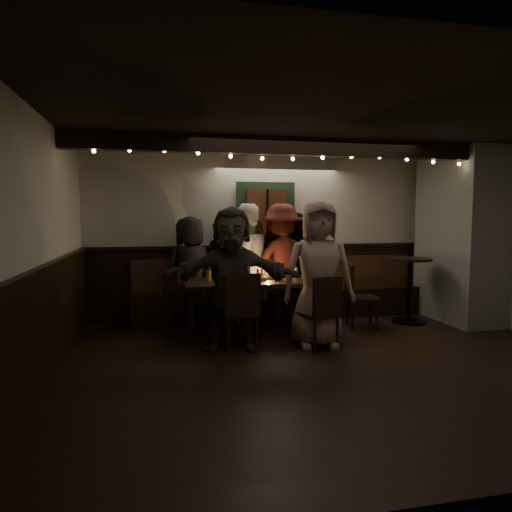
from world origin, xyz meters
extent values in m
cube|color=black|center=(0.00, 0.00, -0.01)|extent=(6.00, 5.00, 0.01)
cube|color=black|center=(0.00, 0.00, 2.60)|extent=(6.00, 5.00, 0.01)
cube|color=silver|center=(0.00, 2.50, 1.30)|extent=(6.00, 0.01, 2.60)
cube|color=silver|center=(-3.00, 0.00, 1.30)|extent=(0.01, 5.00, 2.60)
cube|color=black|center=(0.00, 2.48, 0.55)|extent=(6.00, 0.05, 1.10)
cube|color=black|center=(-2.98, 0.00, 0.55)|extent=(0.05, 5.00, 1.10)
cube|color=gray|center=(2.65, 1.50, 1.30)|extent=(0.70, 1.40, 2.60)
cube|color=black|center=(0.00, 2.23, 0.23)|extent=(4.60, 0.45, 0.45)
cube|color=#432110|center=(0.00, 2.41, 0.70)|extent=(4.60, 0.06, 0.50)
cube|color=#1B3321|center=(-0.20, 2.44, 1.65)|extent=(0.95, 0.04, 1.00)
cube|color=#432110|center=(-0.20, 2.38, 1.65)|extent=(0.64, 0.12, 0.76)
cube|color=black|center=(0.00, 1.00, 2.49)|extent=(6.00, 0.16, 0.22)
sphere|color=#FFE599|center=(-2.60, 0.98, 2.36)|extent=(0.04, 0.04, 0.04)
sphere|color=#FFE599|center=(-2.20, 0.98, 2.38)|extent=(0.04, 0.04, 0.04)
sphere|color=#FFE599|center=(-1.80, 0.98, 2.39)|extent=(0.04, 0.04, 0.04)
sphere|color=#FFE599|center=(-1.40, 0.98, 2.37)|extent=(0.04, 0.04, 0.04)
sphere|color=#FFE599|center=(-1.00, 0.98, 2.35)|extent=(0.04, 0.04, 0.04)
sphere|color=#FFE599|center=(-0.60, 0.98, 2.33)|extent=(0.04, 0.04, 0.04)
sphere|color=#FFE599|center=(-0.20, 0.98, 2.34)|extent=(0.04, 0.04, 0.04)
sphere|color=#FFE599|center=(0.20, 0.98, 2.36)|extent=(0.04, 0.04, 0.04)
sphere|color=#FFE599|center=(0.60, 0.98, 2.38)|extent=(0.04, 0.04, 0.04)
sphere|color=#FFE599|center=(1.00, 0.98, 2.39)|extent=(0.04, 0.04, 0.04)
sphere|color=#FFE599|center=(1.40, 0.98, 2.37)|extent=(0.04, 0.04, 0.04)
sphere|color=#FFE599|center=(1.80, 0.98, 2.35)|extent=(0.04, 0.04, 0.04)
sphere|color=#FFE599|center=(2.20, 0.98, 2.33)|extent=(0.04, 0.04, 0.04)
sphere|color=#FFE599|center=(2.60, 0.98, 2.34)|extent=(0.04, 0.04, 0.04)
cube|color=black|center=(-0.54, 1.40, 0.71)|extent=(2.06, 0.88, 0.06)
cylinder|color=black|center=(-1.50, 1.04, 0.34)|extent=(0.07, 0.07, 0.68)
cylinder|color=black|center=(-1.50, 1.76, 0.34)|extent=(0.07, 0.07, 0.68)
cylinder|color=black|center=(0.41, 1.04, 0.34)|extent=(0.07, 0.07, 0.68)
cylinder|color=black|center=(0.41, 1.76, 0.34)|extent=(0.07, 0.07, 0.68)
cylinder|color=#BF7226|center=(-1.23, 1.48, 0.81)|extent=(0.07, 0.07, 0.14)
cylinder|color=#BF7226|center=(-0.92, 1.24, 0.81)|extent=(0.07, 0.07, 0.14)
cylinder|color=silver|center=(-0.68, 1.56, 0.81)|extent=(0.07, 0.07, 0.14)
cylinder|color=#BF7226|center=(-0.28, 1.27, 0.81)|extent=(0.07, 0.07, 0.14)
cylinder|color=silver|center=(0.04, 1.60, 0.81)|extent=(0.07, 0.07, 0.14)
cylinder|color=#BF7226|center=(0.31, 1.30, 0.81)|extent=(0.07, 0.07, 0.14)
cylinder|color=white|center=(-1.05, 1.11, 0.74)|extent=(0.26, 0.26, 0.01)
cube|color=#B2B2B7|center=(-0.54, 1.35, 0.76)|extent=(0.16, 0.10, 0.05)
cylinder|color=#990C0C|center=(-0.57, 1.35, 0.82)|extent=(0.04, 0.04, 0.16)
cylinder|color=gold|center=(-0.51, 1.35, 0.82)|extent=(0.04, 0.04, 0.16)
cylinder|color=silver|center=(-0.41, 1.45, 0.78)|extent=(0.05, 0.05, 0.08)
sphere|color=#FFB24C|center=(-0.41, 1.45, 0.84)|extent=(0.03, 0.03, 0.03)
cube|color=black|center=(-0.94, 0.72, 0.44)|extent=(0.44, 0.44, 0.04)
cube|color=black|center=(-0.93, 0.53, 0.70)|extent=(0.43, 0.05, 0.49)
cylinder|color=black|center=(-0.77, 0.90, 0.21)|extent=(0.04, 0.04, 0.42)
cylinder|color=black|center=(-0.76, 0.55, 0.21)|extent=(0.04, 0.04, 0.42)
cylinder|color=black|center=(-1.12, 0.89, 0.21)|extent=(0.04, 0.04, 0.42)
cylinder|color=black|center=(-1.11, 0.54, 0.21)|extent=(0.04, 0.04, 0.42)
cube|color=black|center=(0.00, 0.53, 0.41)|extent=(0.50, 0.50, 0.04)
cube|color=black|center=(0.05, 0.35, 0.67)|extent=(0.40, 0.15, 0.46)
cylinder|color=black|center=(0.12, 0.73, 0.20)|extent=(0.03, 0.03, 0.40)
cylinder|color=black|center=(0.20, 0.42, 0.20)|extent=(0.03, 0.03, 0.40)
cylinder|color=black|center=(-0.20, 0.65, 0.20)|extent=(0.03, 0.03, 0.40)
cylinder|color=black|center=(-0.11, 0.33, 0.20)|extent=(0.03, 0.03, 0.40)
cube|color=black|center=(0.97, 1.36, 0.43)|extent=(0.50, 0.50, 0.04)
cube|color=black|center=(0.79, 1.40, 0.70)|extent=(0.12, 0.42, 0.48)
cylinder|color=black|center=(1.11, 1.16, 0.21)|extent=(0.04, 0.04, 0.41)
cylinder|color=black|center=(0.77, 1.23, 0.21)|extent=(0.04, 0.04, 0.41)
cylinder|color=black|center=(1.18, 1.50, 0.21)|extent=(0.04, 0.04, 0.41)
cylinder|color=black|center=(0.84, 1.56, 0.21)|extent=(0.04, 0.04, 0.41)
cylinder|color=black|center=(1.82, 1.51, 0.01)|extent=(0.50, 0.50, 0.03)
cylinder|color=black|center=(1.82, 1.51, 0.48)|extent=(0.07, 0.07, 0.96)
cylinder|color=black|center=(1.82, 1.51, 0.96)|extent=(0.62, 0.62, 0.04)
imported|color=black|center=(-1.43, 2.07, 0.81)|extent=(0.93, 0.78, 1.61)
imported|color=black|center=(-0.94, 2.16, 0.78)|extent=(0.67, 0.57, 1.56)
imported|color=white|center=(-0.60, 2.13, 0.90)|extent=(1.06, 0.96, 1.80)
imported|color=#4A1916|center=(-0.04, 2.07, 0.90)|extent=(1.26, 0.86, 1.80)
imported|color=black|center=(0.27, 2.17, 0.83)|extent=(1.06, 0.76, 1.67)
imported|color=#3B3529|center=(-1.04, 0.70, 0.87)|extent=(1.68, 0.85, 1.73)
imported|color=#A37F73|center=(0.03, 0.62, 0.90)|extent=(0.95, 0.69, 1.80)
camera|label=1|loc=(-1.92, -4.65, 1.62)|focal=32.00mm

